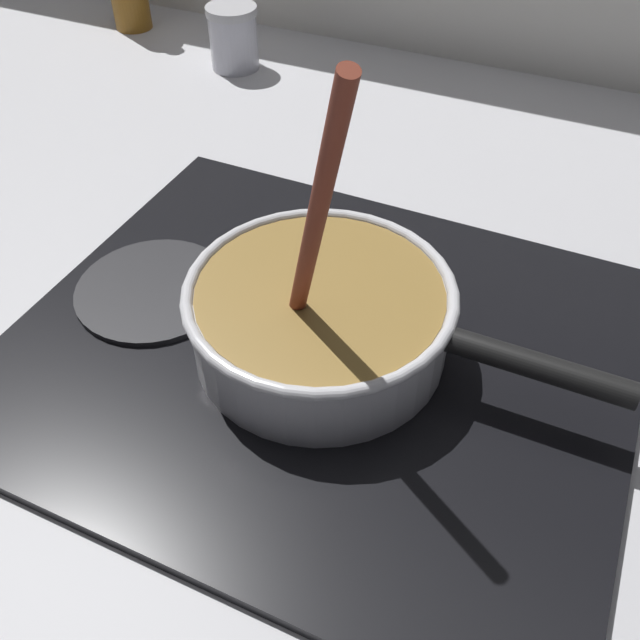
# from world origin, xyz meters

# --- Properties ---
(ground) EXTENTS (2.40, 1.60, 0.04)m
(ground) POSITION_xyz_m (0.00, 0.00, -0.02)
(ground) COLOR #B7B7BC
(hob_plate) EXTENTS (0.56, 0.48, 0.01)m
(hob_plate) POSITION_xyz_m (0.04, 0.10, 0.01)
(hob_plate) COLOR black
(hob_plate) RESTS_ON ground
(burner_ring) EXTENTS (0.21, 0.21, 0.01)m
(burner_ring) POSITION_xyz_m (0.04, 0.10, 0.02)
(burner_ring) COLOR #592D0C
(burner_ring) RESTS_ON hob_plate
(spare_burner) EXTENTS (0.16, 0.16, 0.01)m
(spare_burner) POSITION_xyz_m (-0.14, 0.10, 0.01)
(spare_burner) COLOR #262628
(spare_burner) RESTS_ON hob_plate
(cooking_pan) EXTENTS (0.38, 0.24, 0.31)m
(cooking_pan) POSITION_xyz_m (0.04, 0.10, 0.05)
(cooking_pan) COLOR silver
(cooking_pan) RESTS_ON hob_plate
(condiment_jar) EXTENTS (0.08, 0.08, 0.09)m
(condiment_jar) POSITION_xyz_m (-0.34, 0.61, 0.05)
(condiment_jar) COLOR silver
(condiment_jar) RESTS_ON ground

